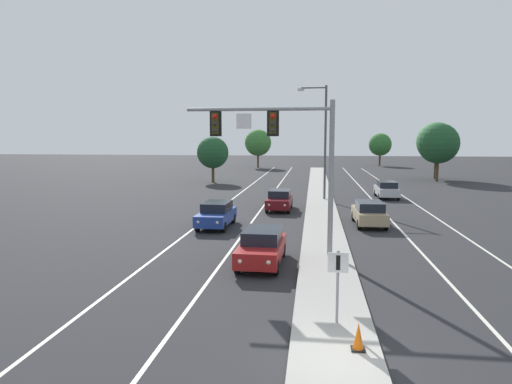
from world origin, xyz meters
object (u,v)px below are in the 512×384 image
car_receding_tan (369,213)px  tree_far_left_c (213,153)px  car_oncoming_blue (216,214)px  street_lamp_median (323,136)px  overhead_signal_mast (284,145)px  car_receding_silver (387,189)px  tree_far_right_b (437,142)px  car_oncoming_darkred (279,200)px  tree_far_right_a (380,145)px  tree_far_left_a (258,143)px  traffic_cone_median_nose (358,337)px  tree_far_right_c (438,143)px  car_oncoming_red (262,246)px  median_sign_post (338,276)px

car_receding_tan → tree_far_left_c: 31.23m
car_oncoming_blue → street_lamp_median: bearing=62.6°
overhead_signal_mast → tree_far_left_c: size_ratio=1.26×
car_receding_silver → tree_far_left_c: tree_far_left_c is taller
tree_far_left_c → tree_far_right_b: bearing=16.5°
car_oncoming_darkred → car_receding_silver: same height
tree_far_right_a → tree_far_right_b: bearing=-82.9°
tree_far_left_a → tree_far_left_c: size_ratio=1.24×
traffic_cone_median_nose → street_lamp_median: bearing=90.9°
tree_far_right_c → tree_far_right_b: tree_far_right_b is taller
car_oncoming_red → tree_far_left_c: tree_far_left_c is taller
overhead_signal_mast → median_sign_post: bearing=-75.2°
car_oncoming_red → car_oncoming_darkred: same height
overhead_signal_mast → car_receding_silver: 24.09m
tree_far_right_c → car_receding_tan: bearing=-111.2°
median_sign_post → car_oncoming_red: 7.24m
car_receding_silver → tree_far_right_c: bearing=62.9°
median_sign_post → tree_far_right_b: size_ratio=0.29×
street_lamp_median → tree_far_right_b: street_lamp_median is taller
car_oncoming_darkred → tree_far_right_a: bearing=75.0°
traffic_cone_median_nose → car_oncoming_red: bearing=112.7°
car_oncoming_blue → car_receding_tan: 9.80m
car_oncoming_darkred → tree_far_right_a: size_ratio=0.70×
tree_far_right_b → car_receding_tan: bearing=-110.1°
car_oncoming_blue → tree_far_right_c: 39.75m
tree_far_right_a → tree_far_right_c: (2.77, -32.10, 0.68)m
car_oncoming_blue → tree_far_left_c: (-6.50, 28.29, 2.91)m
overhead_signal_mast → tree_far_right_c: (17.08, 39.65, -0.45)m
car_oncoming_red → tree_far_right_b: tree_far_right_b is taller
car_oncoming_blue → tree_far_right_a: (19.00, 65.11, 3.37)m
car_oncoming_darkred → tree_far_left_a: tree_far_left_a is taller
car_oncoming_darkred → traffic_cone_median_nose: bearing=-80.8°
car_oncoming_blue → car_receding_silver: 20.19m
tree_far_left_a → street_lamp_median: bearing=-75.7°
median_sign_post → tree_far_right_b: 53.99m
car_oncoming_darkred → car_receding_silver: size_ratio=1.00×
traffic_cone_median_nose → tree_far_left_a: (-11.52, 72.98, 4.11)m
median_sign_post → tree_far_right_a: tree_far_right_a is taller
car_oncoming_darkred → tree_far_right_c: bearing=54.6°
car_receding_silver → tree_far_right_a: size_ratio=0.70×
overhead_signal_mast → car_oncoming_darkred: overhead_signal_mast is taller
car_receding_tan → tree_far_left_c: bearing=121.3°
overhead_signal_mast → tree_far_left_a: (-8.92, 63.20, -0.69)m
overhead_signal_mast → tree_far_right_b: (17.83, 43.49, -0.31)m
car_receding_silver → tree_far_right_a: tree_far_right_a is taller
car_oncoming_blue → car_oncoming_red: bearing=-64.9°
car_oncoming_blue → tree_far_right_b: (22.51, 36.85, 4.18)m
median_sign_post → tree_far_right_a: (12.18, 79.81, 2.60)m
car_oncoming_red → tree_far_left_c: (-10.32, 36.43, 2.91)m
tree_far_right_b → car_oncoming_darkred: bearing=-122.8°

